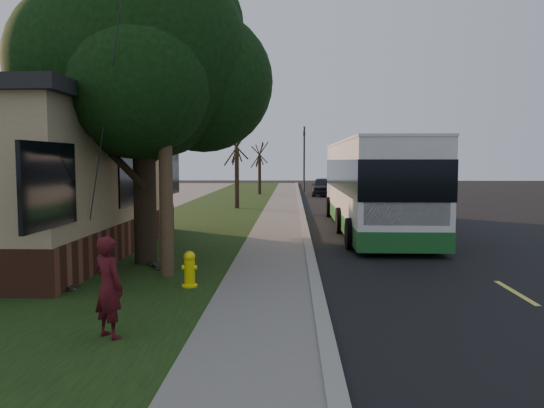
{
  "coord_description": "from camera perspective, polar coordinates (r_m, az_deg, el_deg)",
  "views": [
    {
      "loc": [
        -0.5,
        -10.65,
        2.66
      ],
      "look_at": [
        -1.03,
        3.41,
        1.5
      ],
      "focal_mm": 35.0,
      "sensor_mm": 36.0,
      "label": 1
    }
  ],
  "objects": [
    {
      "name": "ground",
      "position": [
        10.99,
        4.78,
        -9.31
      ],
      "size": [
        120.0,
        120.0,
        0.0
      ],
      "primitive_type": "plane",
      "color": "black",
      "rests_on": "ground"
    },
    {
      "name": "road",
      "position": [
        21.3,
        14.37,
        -2.59
      ],
      "size": [
        8.0,
        80.0,
        0.01
      ],
      "primitive_type": "cube",
      "color": "black",
      "rests_on": "ground"
    },
    {
      "name": "curb",
      "position": [
        20.82,
        3.54,
        -2.47
      ],
      "size": [
        0.25,
        80.0,
        0.12
      ],
      "primitive_type": "cube",
      "color": "gray",
      "rests_on": "ground"
    },
    {
      "name": "sidewalk",
      "position": [
        20.82,
        0.78,
        -2.52
      ],
      "size": [
        2.0,
        80.0,
        0.08
      ],
      "primitive_type": "cube",
      "color": "slate",
      "rests_on": "ground"
    },
    {
      "name": "grass_verge",
      "position": [
        21.2,
        -8.73,
        -2.45
      ],
      "size": [
        5.0,
        80.0,
        0.07
      ],
      "primitive_type": "cube",
      "color": "black",
      "rests_on": "ground"
    },
    {
      "name": "fire_hydrant",
      "position": [
        11.08,
        -8.86,
        -6.94
      ],
      "size": [
        0.32,
        0.32,
        0.74
      ],
      "color": "yellow",
      "rests_on": "grass_verge"
    },
    {
      "name": "utility_pole",
      "position": [
        12.14,
        -11.57,
        13.96
      ],
      "size": [
        2.86,
        3.21,
        9.07
      ],
      "color": "#473321",
      "rests_on": "ground"
    },
    {
      "name": "leafy_tree",
      "position": [
        14.02,
        -13.5,
        14.88
      ],
      "size": [
        6.3,
        6.0,
        7.8
      ],
      "color": "black",
      "rests_on": "grass_verge"
    },
    {
      "name": "bare_tree_near",
      "position": [
        28.81,
        -3.81,
        3.69
      ],
      "size": [
        1.38,
        1.21,
        4.31
      ],
      "color": "black",
      "rests_on": "grass_verge"
    },
    {
      "name": "bare_tree_far",
      "position": [
        40.73,
        -1.35,
        3.79
      ],
      "size": [
        1.38,
        1.21,
        4.03
      ],
      "color": "black",
      "rests_on": "grass_verge"
    },
    {
      "name": "traffic_signal",
      "position": [
        44.66,
        3.47,
        5.35
      ],
      "size": [
        0.18,
        0.22,
        5.5
      ],
      "color": "#2D2D30",
      "rests_on": "ground"
    },
    {
      "name": "transit_bus",
      "position": [
        20.55,
        10.72,
        2.22
      ],
      "size": [
        2.87,
        12.45,
        3.37
      ],
      "color": "silver",
      "rests_on": "ground"
    },
    {
      "name": "skateboarder",
      "position": [
        8.17,
        -17.18,
        -8.52
      ],
      "size": [
        0.65,
        0.6,
        1.5
      ],
      "primitive_type": "imported",
      "rotation": [
        0.0,
        0.0,
        2.57
      ],
      "color": "#450D14",
      "rests_on": "grass_verge"
    },
    {
      "name": "skateboard_main",
      "position": [
        13.29,
        -12.3,
        -6.39
      ],
      "size": [
        0.56,
        0.8,
        0.08
      ],
      "color": "black",
      "rests_on": "grass_verge"
    },
    {
      "name": "skateboard_spare",
      "position": [
        11.67,
        -21.76,
        -8.14
      ],
      "size": [
        0.86,
        0.61,
        0.08
      ],
      "color": "black",
      "rests_on": "grass_verge"
    },
    {
      "name": "dumpster",
      "position": [
        19.72,
        -19.3,
        -1.39
      ],
      "size": [
        1.71,
        1.56,
        1.22
      ],
      "color": "black",
      "rests_on": "building_lot"
    },
    {
      "name": "distant_car",
      "position": [
        40.17,
        5.49,
        1.89
      ],
      "size": [
        1.82,
        4.16,
        1.4
      ],
      "primitive_type": "imported",
      "rotation": [
        0.0,
        0.0,
        -0.04
      ],
      "color": "black",
      "rests_on": "ground"
    }
  ]
}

